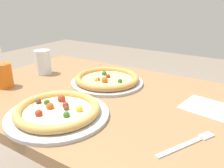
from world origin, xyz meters
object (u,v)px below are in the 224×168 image
drink_cup_colored (4,75)px  fork (189,143)px  pizza_far (107,80)px  pizza_near (58,111)px  water_cup_clear (43,62)px

drink_cup_colored → fork: drink_cup_colored is taller
pizza_far → drink_cup_colored: size_ratio=1.76×
pizza_near → drink_cup_colored: size_ratio=1.83×
pizza_near → pizza_far: same height
pizza_near → drink_cup_colored: (-0.38, 0.07, 0.03)m
fork → drink_cup_colored: bearing=-179.4°
water_cup_clear → fork: bearing=-15.0°
pizza_near → water_cup_clear: (-0.38, 0.29, 0.04)m
pizza_near → fork: (0.40, 0.08, -0.02)m
pizza_far → drink_cup_colored: 0.44m
pizza_far → water_cup_clear: water_cup_clear is taller
pizza_far → drink_cup_colored: bearing=-142.4°
pizza_near → fork: bearing=10.8°
drink_cup_colored → pizza_near: bearing=-10.2°
drink_cup_colored → water_cup_clear: 0.22m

